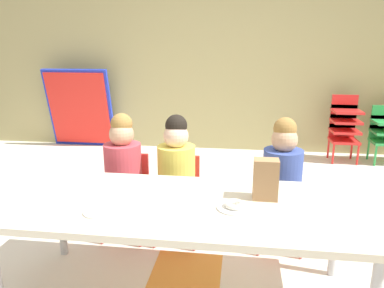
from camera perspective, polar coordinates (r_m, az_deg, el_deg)
The scene contains 12 objects.
ground_plane at distance 2.80m, azimuth 0.64°, elevation -14.36°, with size 6.63×4.95×0.02m.
back_wall at distance 4.91m, azimuth 4.37°, elevation 15.16°, with size 6.63×0.10×2.76m, color tan.
craft_table at distance 1.95m, azimuth -1.46°, elevation -10.29°, with size 1.91×0.78×0.58m.
seated_child_near_camera at distance 2.62m, azimuth -10.68°, elevation -3.24°, with size 0.32×0.31×0.92m.
seated_child_middle_seat at distance 2.53m, azimuth -2.42°, elevation -3.66°, with size 0.33×0.33×0.92m.
seated_child_far_right at distance 2.51m, azimuth 13.93°, elevation -4.27°, with size 0.33×0.33×0.92m.
kid_chair_red_stack at distance 4.78m, azimuth 22.77°, elevation 2.88°, with size 0.32×0.30×0.80m.
folded_activity_table at distance 5.25m, azimuth -17.15°, elevation 5.30°, with size 0.90×0.29×1.09m.
paper_bag_brown at distance 1.97m, azimuth 11.45°, elevation -5.44°, with size 0.13×0.09×0.22m, color #9E754C.
paper_plate_near_edge at distance 1.87m, azimuth 6.65°, elevation -9.86°, with size 0.18×0.18×0.01m, color white.
paper_plate_center_table at distance 1.88m, azimuth -13.98°, elevation -10.11°, with size 0.18×0.18×0.01m, color white.
donut_powdered_on_plate at distance 1.86m, azimuth 6.67°, elevation -9.36°, with size 0.10×0.10×0.03m, color white.
Camera 1 is at (0.30, -2.42, 1.36)m, focal length 34.08 mm.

